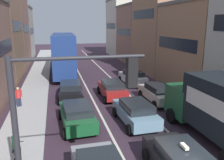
% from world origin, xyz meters
% --- Properties ---
extents(sidewalk_left, '(2.60, 64.00, 0.14)m').
position_xyz_m(sidewalk_left, '(-6.70, 20.00, 0.07)').
color(sidewalk_left, '#B7B7B7').
rests_on(sidewalk_left, ground).
extents(lane_stripe_left, '(0.16, 60.00, 0.01)m').
position_xyz_m(lane_stripe_left, '(-1.70, 20.00, 0.01)').
color(lane_stripe_left, silver).
rests_on(lane_stripe_left, ground).
extents(lane_stripe_right, '(0.16, 60.00, 0.01)m').
position_xyz_m(lane_stripe_right, '(1.70, 20.00, 0.01)').
color(lane_stripe_right, silver).
rests_on(lane_stripe_right, ground).
extents(building_row_right, '(7.20, 43.90, 13.78)m').
position_xyz_m(building_row_right, '(9.90, 21.88, 5.59)').
color(building_row_right, beige).
rests_on(building_row_right, ground).
extents(traffic_light_pole, '(3.58, 0.38, 5.50)m').
position_xyz_m(traffic_light_pole, '(-4.45, -0.81, 3.82)').
color(traffic_light_pole, '#2D2D33').
rests_on(traffic_light_pole, ground).
extents(removalist_box_truck, '(2.72, 7.71, 3.58)m').
position_xyz_m(removalist_box_truck, '(3.70, 3.06, 1.97)').
color(removalist_box_truck, '#1E5933').
rests_on(removalist_box_truck, ground).
extents(sedan_centre_lane_second, '(2.17, 4.36, 1.49)m').
position_xyz_m(sedan_centre_lane_second, '(0.19, 6.44, 0.80)').
color(sedan_centre_lane_second, '#759EB7').
rests_on(sedan_centre_lane_second, ground).
extents(wagon_left_lane_second, '(2.26, 4.40, 1.49)m').
position_xyz_m(wagon_left_lane_second, '(-3.47, 6.84, 0.80)').
color(wagon_left_lane_second, '#19592D').
rests_on(wagon_left_lane_second, ground).
extents(hatchback_centre_lane_third, '(2.10, 4.32, 1.49)m').
position_xyz_m(hatchback_centre_lane_third, '(0.04, 12.08, 0.80)').
color(hatchback_centre_lane_third, '#A51E1E').
rests_on(hatchback_centre_lane_third, ground).
extents(sedan_left_lane_third, '(2.24, 4.39, 1.49)m').
position_xyz_m(sedan_left_lane_third, '(-3.50, 12.58, 0.80)').
color(sedan_left_lane_third, black).
rests_on(sedan_left_lane_third, ground).
extents(sedan_right_lane_behind_truck, '(2.11, 4.32, 1.49)m').
position_xyz_m(sedan_right_lane_behind_truck, '(3.40, 10.07, 0.80)').
color(sedan_right_lane_behind_truck, beige).
rests_on(sedan_right_lane_behind_truck, ground).
extents(wagon_right_lane_far, '(2.17, 4.35, 1.49)m').
position_xyz_m(wagon_right_lane_far, '(3.22, 16.03, 0.80)').
color(wagon_right_lane_far, silver).
rests_on(wagon_right_lane_far, ground).
extents(bus_mid_queue_primary, '(3.06, 10.58, 5.06)m').
position_xyz_m(bus_mid_queue_primary, '(-3.54, 22.18, 2.83)').
color(bus_mid_queue_primary, navy).
rests_on(bus_mid_queue_primary, ground).
extents(cyclist_on_sidewalk, '(0.50, 1.73, 1.72)m').
position_xyz_m(cyclist_on_sidewalk, '(-6.49, 3.24, 0.85)').
color(cyclist_on_sidewalk, black).
rests_on(cyclist_on_sidewalk, ground).
extents(pedestrian_near_kerb, '(0.51, 0.34, 1.66)m').
position_xyz_m(pedestrian_near_kerb, '(-7.45, 11.21, 0.95)').
color(pedestrian_near_kerb, '#262D47').
rests_on(pedestrian_near_kerb, ground).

